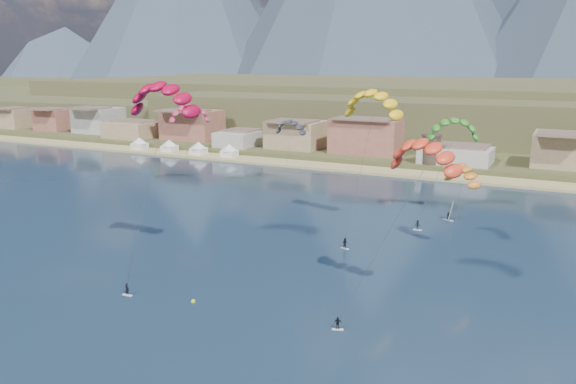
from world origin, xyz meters
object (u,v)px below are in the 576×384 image
Objects in this scene: kitesurfer_green at (453,126)px; windsurfer at (449,214)px; watchtower at (431,149)px; buoy at (193,301)px; kitesurfer_red at (163,93)px; kitesurfer_yellow at (373,100)px; kitesurfer_orange at (424,151)px.

windsurfer is (0.61, -1.72, -17.33)m from kitesurfer_green.
watchtower is at bearing 106.91° from windsurfer.
watchtower is 13.85× the size of buoy.
kitesurfer_red is at bearing -101.03° from watchtower.
windsurfer reaches higher than buoy.
kitesurfer_yellow is 19.01m from kitesurfer_green.
windsurfer is at bearing 52.49° from kitesurfer_red.
kitesurfer_orange is 39.04× the size of buoy.
watchtower is 0.30× the size of kitesurfer_yellow.
buoy is (12.16, -11.02, -26.32)m from kitesurfer_red.
kitesurfer_orange is at bearing 25.00° from buoy.
buoy is at bearing -102.11° from kitesurfer_yellow.
kitesurfer_red is 57.90m from kitesurfer_green.
kitesurfer_orange is 45.35m from kitesurfer_green.
watchtower is 53.20m from kitesurfer_green.
windsurfer is (12.73, 11.82, -22.94)m from kitesurfer_yellow.
windsurfer is at bearing 95.87° from kitesurfer_orange.
kitesurfer_yellow reaches higher than kitesurfer_green.
watchtower is 65.63m from kitesurfer_yellow.
watchtower is 99.84m from kitesurfer_red.
kitesurfer_yellow is at bearing -137.13° from windsurfer.
kitesurfer_green is (12.12, 13.53, -5.61)m from kitesurfer_yellow.
watchtower is at bearing 92.60° from kitesurfer_yellow.
kitesurfer_orange is 1.09× the size of kitesurfer_green.
kitesurfer_green reaches higher than buoy.
buoy is at bearing -155.00° from kitesurfer_orange.
kitesurfer_yellow reaches higher than kitesurfer_orange.
kitesurfer_orange reaches higher than buoy.
watchtower is at bearing 106.81° from kitesurfer_green.
windsurfer is (-4.46, 43.31, -19.17)m from kitesurfer_orange.
kitesurfer_green is (-5.07, 45.03, -1.84)m from kitesurfer_orange.
kitesurfer_red is 1.25× the size of kitesurfer_orange.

